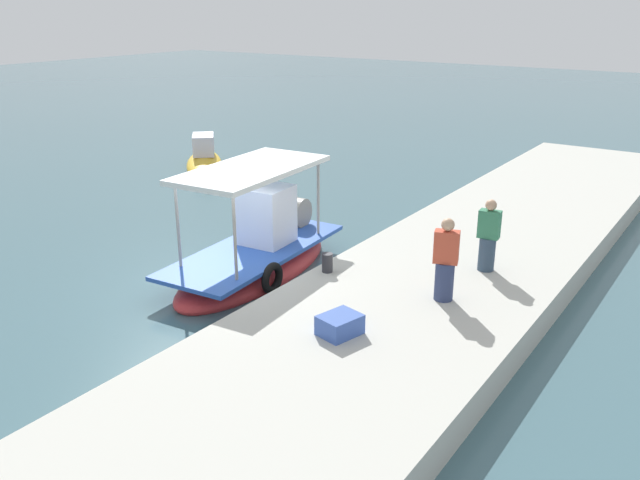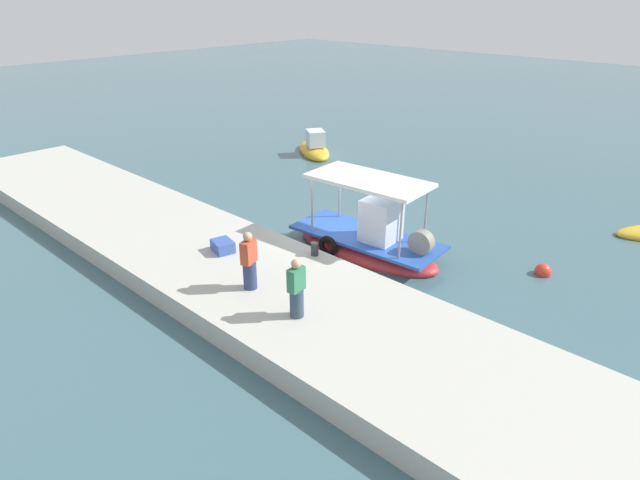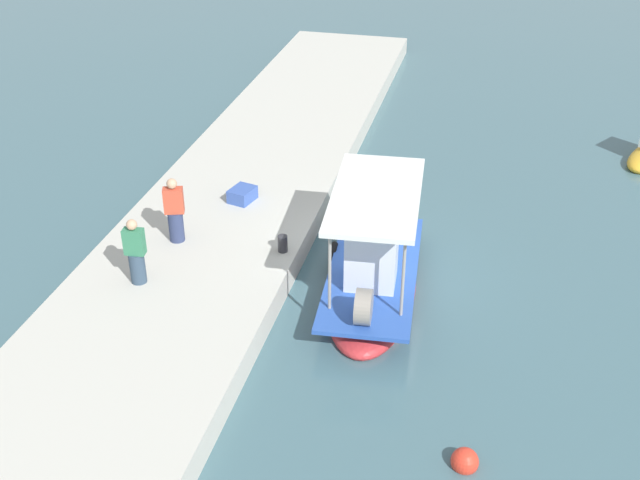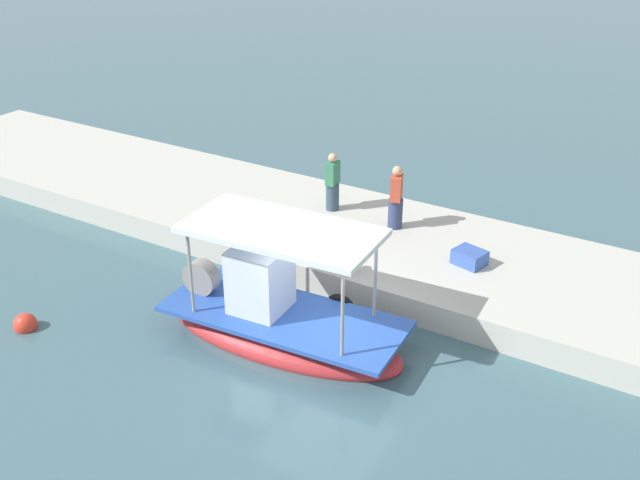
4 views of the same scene
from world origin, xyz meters
The scene contains 9 objects.
ground_plane centered at (0.00, 0.00, 0.00)m, with size 120.00×120.00×0.00m, color #41636D.
dock_quay centered at (0.00, -4.28, 0.33)m, with size 36.00×4.93×0.67m, color beige.
main_fishing_boat centered at (1.13, 0.13, 0.48)m, with size 5.62×2.49×3.03m.
fisherman_near_bollard centered at (2.86, -5.03, 1.40)m, with size 0.40×0.48×1.63m.
fisherman_by_crate centered at (0.88, -4.90, 1.44)m, with size 0.48×0.54×1.71m.
mooring_bollard centered at (0.78, -2.18, 0.88)m, with size 0.24×0.24×0.43m, color #2D2D33.
cargo_crate centered at (-1.54, -3.99, 0.85)m, with size 0.72×0.57×0.37m, color #3958AC.
marker_buoy centered at (6.15, 2.75, 0.10)m, with size 0.51×0.51×0.51m.
moored_boat_mid centered at (8.70, 9.13, 0.21)m, with size 4.39×4.20×1.47m.
Camera 1 is at (-10.55, -9.69, 6.28)m, focal length 37.26 mm.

